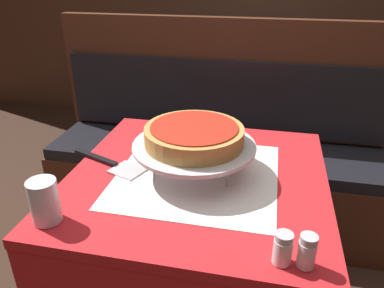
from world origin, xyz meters
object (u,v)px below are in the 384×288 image
object	(u,v)px
salt_shaker	(283,248)
dining_table_rear	(254,69)
condiment_caddy	(262,50)
pizza_pan_stand	(194,147)
dining_table_front	(197,203)
booth_bench	(216,167)
water_glass_near	(44,201)
pepper_shaker	(307,251)
pizza_server	(109,163)
deep_dish_pizza	(194,135)

from	to	relation	value
salt_shaker	dining_table_rear	bearing A→B (deg)	95.19
salt_shaker	condiment_caddy	distance (m)	1.97
pizza_pan_stand	condiment_caddy	bearing A→B (deg)	85.49
dining_table_front	condiment_caddy	distance (m)	1.65
dining_table_front	pizza_pan_stand	size ratio (longest dim) A/B	2.10
condiment_caddy	booth_bench	bearing A→B (deg)	-101.46
dining_table_front	salt_shaker	xyz separation A→B (m)	(0.25, -0.33, 0.15)
water_glass_near	pepper_shaker	distance (m)	0.63
dining_table_rear	pizza_server	bearing A→B (deg)	-101.80
pepper_shaker	condiment_caddy	distance (m)	1.97
pizza_pan_stand	pizza_server	distance (m)	0.29
dining_table_rear	salt_shaker	distance (m)	2.07
water_glass_near	pizza_pan_stand	bearing A→B (deg)	45.46
salt_shaker	dining_table_front	bearing A→B (deg)	127.72
dining_table_rear	pepper_shaker	world-z (taller)	pepper_shaker
water_glass_near	salt_shaker	size ratio (longest dim) A/B	1.50
deep_dish_pizza	dining_table_front	bearing A→B (deg)	-47.37
dining_table_front	pizza_server	bearing A→B (deg)	179.28
dining_table_front	pizza_server	world-z (taller)	pizza_server
deep_dish_pizza	condiment_caddy	bearing A→B (deg)	85.49
dining_table_front	pepper_shaker	world-z (taller)	pepper_shaker
dining_table_front	deep_dish_pizza	distance (m)	0.23
pizza_server	water_glass_near	xyz separation A→B (m)	(-0.03, -0.31, 0.05)
booth_bench	pizza_server	distance (m)	0.92
condiment_caddy	dining_table_front	bearing A→B (deg)	-94.03
pizza_server	salt_shaker	size ratio (longest dim) A/B	3.72
pizza_pan_stand	pepper_shaker	world-z (taller)	pizza_pan_stand
deep_dish_pizza	pepper_shaker	xyz separation A→B (m)	(0.32, -0.34, -0.09)
dining_table_rear	pizza_server	distance (m)	1.76
deep_dish_pizza	condiment_caddy	size ratio (longest dim) A/B	1.80
pizza_pan_stand	pizza_server	bearing A→B (deg)	-177.89
pepper_shaker	dining_table_front	bearing A→B (deg)	132.78
pizza_pan_stand	water_glass_near	xyz separation A→B (m)	(-0.31, -0.32, -0.03)
salt_shaker	pizza_pan_stand	bearing A→B (deg)	127.93
deep_dish_pizza	water_glass_near	world-z (taller)	deep_dish_pizza
pepper_shaker	pizza_server	bearing A→B (deg)	150.87
pepper_shaker	booth_bench	bearing A→B (deg)	107.80
pizza_pan_stand	pepper_shaker	distance (m)	0.47
dining_table_front	salt_shaker	bearing A→B (deg)	-52.28
booth_bench	pizza_pan_stand	size ratio (longest dim) A/B	4.70
deep_dish_pizza	pizza_server	bearing A→B (deg)	-177.89
pizza_server	salt_shaker	bearing A→B (deg)	-31.31
booth_bench	pizza_pan_stand	bearing A→B (deg)	-86.83
pizza_pan_stand	dining_table_front	bearing A→B (deg)	-47.37
pizza_pan_stand	deep_dish_pizza	xyz separation A→B (m)	(0.00, -0.00, 0.04)
deep_dish_pizza	pizza_server	world-z (taller)	deep_dish_pizza
dining_table_front	pizza_server	size ratio (longest dim) A/B	2.76
salt_shaker	condiment_caddy	size ratio (longest dim) A/B	0.46
booth_bench	condiment_caddy	size ratio (longest dim) A/B	10.62
deep_dish_pizza	pizza_server	size ratio (longest dim) A/B	1.05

